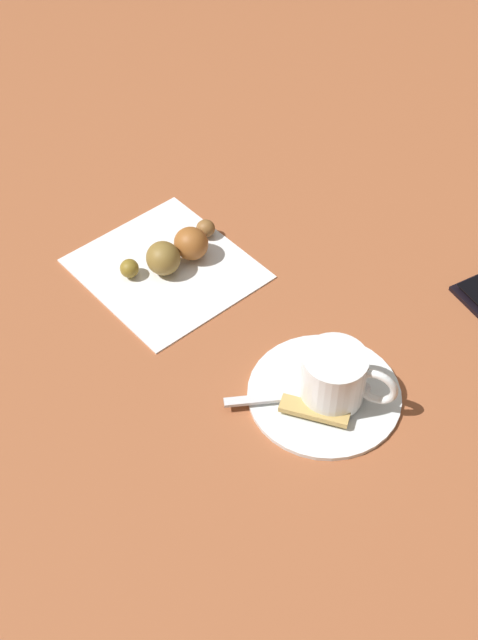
# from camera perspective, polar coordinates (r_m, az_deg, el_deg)

# --- Properties ---
(ground_plane) EXTENTS (1.80, 1.80, 0.00)m
(ground_plane) POSITION_cam_1_polar(r_m,az_deg,el_deg) (0.84, -0.47, -0.71)
(ground_plane) COLOR #9C5532
(saucer) EXTENTS (0.15, 0.15, 0.01)m
(saucer) POSITION_cam_1_polar(r_m,az_deg,el_deg) (0.78, 5.85, -5.10)
(saucer) COLOR white
(saucer) RESTS_ON ground
(espresso_cup) EXTENTS (0.09, 0.06, 0.05)m
(espresso_cup) POSITION_cam_1_polar(r_m,az_deg,el_deg) (0.76, 6.86, -3.80)
(espresso_cup) COLOR white
(espresso_cup) RESTS_ON saucer
(teaspoon) EXTENTS (0.10, 0.12, 0.01)m
(teaspoon) POSITION_cam_1_polar(r_m,az_deg,el_deg) (0.77, 5.75, -5.01)
(teaspoon) COLOR silver
(teaspoon) RESTS_ON saucer
(sugar_packet) EXTENTS (0.07, 0.04, 0.01)m
(sugar_packet) POSITION_cam_1_polar(r_m,az_deg,el_deg) (0.76, 5.25, -6.28)
(sugar_packet) COLOR tan
(sugar_packet) RESTS_ON saucer
(napkin) EXTENTS (0.19, 0.18, 0.00)m
(napkin) POSITION_cam_1_polar(r_m,az_deg,el_deg) (0.90, -5.08, 3.60)
(napkin) COLOR white
(napkin) RESTS_ON ground
(croissant) EXTENTS (0.06, 0.13, 0.04)m
(croissant) POSITION_cam_1_polar(r_m,az_deg,el_deg) (0.89, -4.39, 4.83)
(croissant) COLOR olive
(croissant) RESTS_ON napkin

